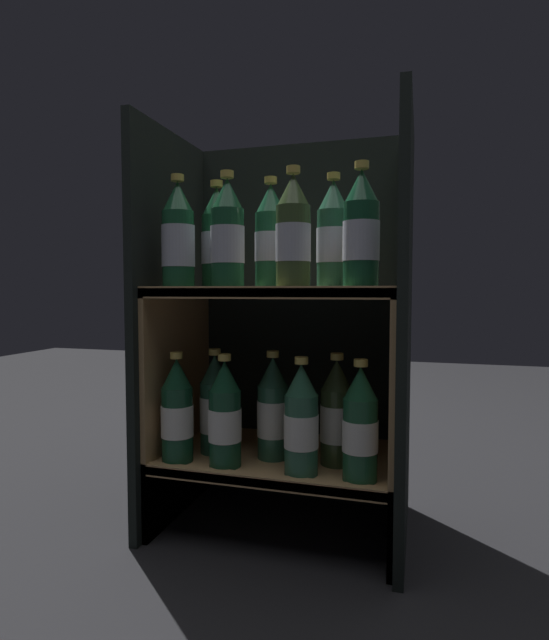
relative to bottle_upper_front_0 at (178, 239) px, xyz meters
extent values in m
plane|color=black|center=(0.20, -0.05, -0.66)|extent=(6.00, 6.00, 0.00)
cube|color=black|center=(0.20, 0.29, -0.20)|extent=(0.57, 0.02, 0.92)
cube|color=black|center=(-0.08, 0.12, -0.20)|extent=(0.02, 0.38, 0.92)
cube|color=black|center=(0.47, 0.12, -0.20)|extent=(0.02, 0.38, 0.92)
cube|color=tan|center=(0.20, 0.12, -0.49)|extent=(0.53, 0.34, 0.02)
cube|color=tan|center=(0.20, -0.04, -0.49)|extent=(0.53, 0.02, 0.03)
cube|color=tan|center=(-0.06, 0.12, -0.58)|extent=(0.01, 0.34, 0.16)
cube|color=tan|center=(0.45, 0.12, -0.58)|extent=(0.01, 0.34, 0.16)
cube|color=tan|center=(0.20, 0.12, -0.11)|extent=(0.53, 0.34, 0.02)
cube|color=tan|center=(0.20, -0.04, -0.11)|extent=(0.53, 0.02, 0.03)
cube|color=tan|center=(-0.06, 0.12, -0.39)|extent=(0.01, 0.34, 0.53)
cube|color=tan|center=(0.45, 0.12, -0.39)|extent=(0.01, 0.34, 0.53)
cylinder|color=#194C2D|center=(0.00, 0.00, -0.02)|extent=(0.07, 0.07, 0.16)
cylinder|color=#ADB2C1|center=(0.00, 0.00, -0.02)|extent=(0.07, 0.07, 0.09)
cone|color=#194C2D|center=(0.00, 0.00, 0.09)|extent=(0.07, 0.07, 0.06)
cylinder|color=gold|center=(0.00, 0.00, 0.13)|extent=(0.03, 0.03, 0.01)
cylinder|color=#194C2D|center=(0.11, 0.00, -0.02)|extent=(0.07, 0.07, 0.16)
cylinder|color=#ADB2C1|center=(0.11, 0.00, -0.02)|extent=(0.07, 0.07, 0.08)
cone|color=#194C2D|center=(0.11, 0.00, 0.09)|extent=(0.07, 0.07, 0.06)
cylinder|color=gold|center=(0.11, 0.00, 0.13)|extent=(0.03, 0.03, 0.01)
cylinder|color=#384C28|center=(0.25, 0.00, -0.02)|extent=(0.07, 0.07, 0.16)
cylinder|color=#ADB2C1|center=(0.25, 0.00, -0.02)|extent=(0.07, 0.07, 0.07)
cone|color=#384C28|center=(0.25, 0.00, 0.09)|extent=(0.07, 0.07, 0.06)
cylinder|color=gold|center=(0.25, 0.00, 0.13)|extent=(0.03, 0.03, 0.01)
cylinder|color=#144228|center=(0.39, 0.00, -0.02)|extent=(0.07, 0.07, 0.16)
cylinder|color=#ADB2C1|center=(0.39, 0.00, -0.02)|extent=(0.07, 0.07, 0.08)
cone|color=#144228|center=(0.39, 0.00, 0.09)|extent=(0.07, 0.07, 0.06)
cylinder|color=gold|center=(0.39, 0.00, 0.13)|extent=(0.03, 0.03, 0.01)
cylinder|color=#194C2D|center=(0.06, 0.08, -0.02)|extent=(0.07, 0.07, 0.16)
cylinder|color=#ADB2C1|center=(0.06, 0.08, -0.02)|extent=(0.07, 0.07, 0.07)
cone|color=#194C2D|center=(0.06, 0.08, 0.09)|extent=(0.07, 0.07, 0.06)
cylinder|color=gold|center=(0.06, 0.08, 0.13)|extent=(0.03, 0.03, 0.01)
cylinder|color=#1E5638|center=(0.18, 0.08, -0.02)|extent=(0.07, 0.07, 0.16)
cylinder|color=#ADB2C1|center=(0.18, 0.08, -0.02)|extent=(0.07, 0.07, 0.06)
cone|color=#1E5638|center=(0.18, 0.08, 0.09)|extent=(0.07, 0.07, 0.06)
cylinder|color=gold|center=(0.18, 0.08, 0.13)|extent=(0.03, 0.03, 0.01)
cylinder|color=#285B42|center=(0.32, 0.08, -0.02)|extent=(0.07, 0.07, 0.16)
cylinder|color=#ADB2C1|center=(0.32, 0.08, -0.02)|extent=(0.07, 0.07, 0.07)
cone|color=#285B42|center=(0.32, 0.08, 0.09)|extent=(0.07, 0.07, 0.06)
cylinder|color=gold|center=(0.32, 0.08, 0.13)|extent=(0.03, 0.03, 0.01)
cylinder|color=#144228|center=(-0.01, 0.00, -0.40)|extent=(0.07, 0.07, 0.16)
cylinder|color=silver|center=(-0.01, 0.00, -0.39)|extent=(0.07, 0.07, 0.07)
cone|color=#144228|center=(-0.01, 0.00, -0.29)|extent=(0.07, 0.07, 0.06)
cylinder|color=gold|center=(-0.01, 0.00, -0.25)|extent=(0.03, 0.03, 0.01)
cylinder|color=#144228|center=(0.10, 0.00, -0.40)|extent=(0.07, 0.07, 0.16)
cylinder|color=silver|center=(0.10, 0.00, -0.39)|extent=(0.07, 0.07, 0.07)
cone|color=#144228|center=(0.10, 0.00, -0.29)|extent=(0.07, 0.07, 0.06)
cylinder|color=gold|center=(0.10, 0.00, -0.25)|extent=(0.03, 0.03, 0.01)
cylinder|color=#285B42|center=(0.27, 0.00, -0.40)|extent=(0.07, 0.07, 0.16)
cylinder|color=silver|center=(0.27, 0.00, -0.39)|extent=(0.07, 0.07, 0.07)
cone|color=#285B42|center=(0.27, 0.00, -0.29)|extent=(0.07, 0.07, 0.06)
cylinder|color=gold|center=(0.27, 0.00, -0.25)|extent=(0.03, 0.03, 0.01)
cylinder|color=#194C2D|center=(0.39, 0.00, -0.40)|extent=(0.07, 0.07, 0.16)
cylinder|color=silver|center=(0.39, 0.00, -0.39)|extent=(0.07, 0.07, 0.06)
cone|color=#194C2D|center=(0.39, 0.00, -0.29)|extent=(0.07, 0.07, 0.06)
cylinder|color=gold|center=(0.39, 0.00, -0.25)|extent=(0.03, 0.03, 0.01)
cylinder|color=#285B42|center=(0.05, 0.08, -0.40)|extent=(0.07, 0.07, 0.16)
cylinder|color=silver|center=(0.05, 0.08, -0.39)|extent=(0.07, 0.07, 0.08)
cone|color=#285B42|center=(0.05, 0.08, -0.29)|extent=(0.07, 0.07, 0.06)
cylinder|color=gold|center=(0.05, 0.08, -0.25)|extent=(0.03, 0.03, 0.01)
cylinder|color=#285B42|center=(0.19, 0.08, -0.40)|extent=(0.07, 0.07, 0.16)
cylinder|color=silver|center=(0.19, 0.08, -0.39)|extent=(0.07, 0.07, 0.08)
cone|color=#285B42|center=(0.19, 0.08, -0.29)|extent=(0.07, 0.07, 0.06)
cylinder|color=gold|center=(0.19, 0.08, -0.25)|extent=(0.03, 0.03, 0.01)
cylinder|color=#384C28|center=(0.33, 0.08, -0.40)|extent=(0.07, 0.07, 0.16)
cylinder|color=silver|center=(0.33, 0.08, -0.39)|extent=(0.07, 0.07, 0.08)
cone|color=#384C28|center=(0.33, 0.08, -0.29)|extent=(0.07, 0.07, 0.06)
cylinder|color=gold|center=(0.33, 0.08, -0.25)|extent=(0.03, 0.03, 0.01)
camera|label=1|loc=(0.50, -0.97, -0.11)|focal=28.00mm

